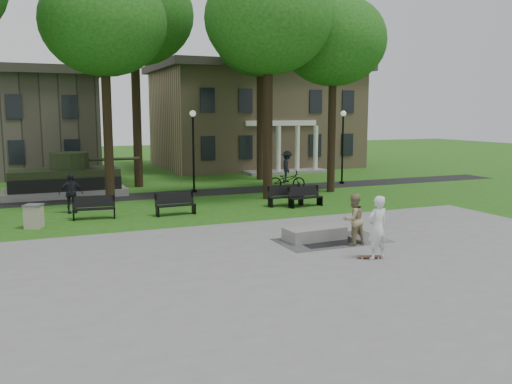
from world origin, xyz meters
TOP-DOWN VIEW (x-y plane):
  - ground at (0.00, 0.00)m, footprint 120.00×120.00m
  - plaza at (0.00, -5.00)m, footprint 22.00×16.00m
  - footpath at (0.00, 12.00)m, footprint 44.00×2.60m
  - building_right at (10.00, 26.00)m, footprint 17.00×12.00m
  - tree_1 at (-4.50, 10.50)m, footprint 6.20×6.20m
  - tree_2 at (3.50, 8.50)m, footprint 6.60×6.60m
  - tree_3 at (8.00, 9.50)m, footprint 6.00×6.00m
  - tree_4 at (-2.00, 16.00)m, footprint 7.20×7.20m
  - tree_5 at (6.50, 16.50)m, footprint 6.40×6.40m
  - lamp_mid at (0.50, 12.30)m, footprint 0.36×0.36m
  - lamp_right at (10.50, 12.30)m, footprint 0.36×0.36m
  - tank_monument at (-6.46, 14.00)m, footprint 7.45×3.40m
  - puddle at (1.46, -1.56)m, footprint 2.20×1.20m
  - concrete_block at (1.16, -0.95)m, footprint 2.26×1.13m
  - skateboard at (1.52, -3.90)m, footprint 0.80×0.46m
  - skateboarder at (1.67, -4.04)m, footprint 0.78×0.55m
  - friend_watching at (2.03, -2.13)m, footprint 0.97×0.80m
  - pedestrian_walker at (-6.58, 8.15)m, footprint 1.15×0.64m
  - cyclist at (6.09, 11.43)m, footprint 2.28×1.49m
  - park_bench_0 at (-5.78, 6.30)m, footprint 1.84×0.71m
  - park_bench_1 at (-2.27, 5.84)m, footprint 1.82×0.60m
  - park_bench_2 at (3.39, 6.13)m, footprint 1.81×0.57m
  - park_bench_3 at (4.20, 5.55)m, footprint 1.84×0.73m
  - trash_bin at (-8.22, 5.26)m, footprint 0.87×0.87m

SIDE VIEW (x-z plane):
  - ground at x=0.00m, z-range 0.00..0.00m
  - footpath at x=0.00m, z-range 0.00..0.01m
  - plaza at x=0.00m, z-range 0.00..0.02m
  - puddle at x=1.46m, z-range 0.02..0.02m
  - skateboard at x=1.52m, z-range 0.02..0.09m
  - concrete_block at x=1.16m, z-range 0.02..0.47m
  - trash_bin at x=-8.22m, z-range 0.01..0.97m
  - park_bench_0 at x=-5.78m, z-range 0.02..1.02m
  - park_bench_1 at x=-2.27m, z-range 0.02..1.02m
  - park_bench_2 at x=3.39m, z-range 0.02..1.02m
  - park_bench_3 at x=4.20m, z-range 0.02..1.02m
  - tank_monument at x=-6.46m, z-range -0.34..2.06m
  - friend_watching at x=2.03m, z-range 0.02..1.82m
  - pedestrian_walker at x=-6.58m, z-range 0.00..1.85m
  - cyclist at x=6.09m, z-range -0.22..2.12m
  - skateboarder at x=1.67m, z-range 0.02..2.04m
  - lamp_mid at x=0.50m, z-range 0.43..5.16m
  - lamp_right at x=10.50m, z-range 0.43..5.16m
  - building_right at x=10.00m, z-range 0.04..8.64m
  - tree_3 at x=8.00m, z-range 3.00..14.19m
  - tree_1 at x=-4.50m, z-range 3.14..14.77m
  - tree_2 at x=3.50m, z-range 3.23..15.40m
  - tree_5 at x=6.50m, z-range 3.45..15.89m
  - tree_4 at x=-2.00m, z-range 3.64..17.14m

